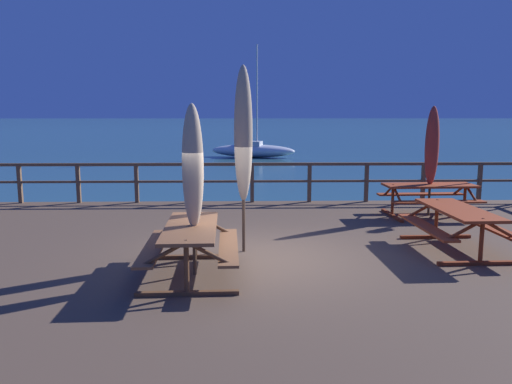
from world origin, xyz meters
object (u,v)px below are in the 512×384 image
object	(u,v)px
picnic_table_front_left	(429,193)
patio_umbrella_short_mid	(432,147)
sailboat_distant	(253,150)
patio_umbrella_tall_back_left	(193,168)
patio_umbrella_tall_front	(243,135)
picnic_table_back_right	(457,220)
picnic_table_mid_right	(191,239)

from	to	relation	value
picnic_table_front_left	patio_umbrella_short_mid	size ratio (longest dim) A/B	0.83
sailboat_distant	picnic_table_front_left	bearing A→B (deg)	-80.86
patio_umbrella_tall_back_left	patio_umbrella_tall_front	bearing A→B (deg)	59.71
patio_umbrella_tall_front	sailboat_distant	distance (m)	26.74
patio_umbrella_short_mid	sailboat_distant	world-z (taller)	sailboat_distant
patio_umbrella_tall_back_left	sailboat_distant	world-z (taller)	sailboat_distant
picnic_table_back_right	picnic_table_front_left	distance (m)	3.08
patio_umbrella_tall_front	patio_umbrella_tall_back_left	size ratio (longest dim) A/B	1.26
picnic_table_front_left	patio_umbrella_tall_front	distance (m)	5.53
picnic_table_back_right	patio_umbrella_short_mid	world-z (taller)	patio_umbrella_short_mid
sailboat_distant	picnic_table_mid_right	bearing A→B (deg)	-92.84
picnic_table_front_left	patio_umbrella_tall_front	size ratio (longest dim) A/B	0.67
patio_umbrella_tall_back_left	patio_umbrella_short_mid	size ratio (longest dim) A/B	0.99
patio_umbrella_short_mid	sailboat_distant	bearing A→B (deg)	99.23
patio_umbrella_tall_front	picnic_table_back_right	bearing A→B (deg)	-0.36
picnic_table_mid_right	patio_umbrella_tall_front	xyz separation A→B (m)	(0.79, 1.30, 1.49)
sailboat_distant	picnic_table_back_right	bearing A→B (deg)	-83.17
picnic_table_front_left	picnic_table_mid_right	bearing A→B (deg)	-140.41
patio_umbrella_tall_front	patio_umbrella_short_mid	bearing A→B (deg)	34.63
picnic_table_front_left	sailboat_distant	size ratio (longest dim) A/B	0.28
picnic_table_mid_right	picnic_table_front_left	bearing A→B (deg)	39.59
picnic_table_back_right	patio_umbrella_tall_back_left	distance (m)	4.83
picnic_table_mid_right	picnic_table_front_left	xyz separation A→B (m)	(5.19, 4.29, 0.00)
picnic_table_back_right	patio_umbrella_short_mid	xyz separation A→B (m)	(0.64, 3.09, 1.09)
picnic_table_mid_right	patio_umbrella_short_mid	bearing A→B (deg)	39.84
picnic_table_back_right	patio_umbrella_tall_back_left	xyz separation A→B (m)	(-4.54, -1.25, 1.07)
sailboat_distant	patio_umbrella_short_mid	bearing A→B (deg)	-80.77
patio_umbrella_tall_back_left	patio_umbrella_short_mid	xyz separation A→B (m)	(5.18, 4.33, 0.02)
patio_umbrella_short_mid	patio_umbrella_tall_front	bearing A→B (deg)	-145.37
patio_umbrella_tall_front	patio_umbrella_tall_back_left	bearing A→B (deg)	-120.29
picnic_table_mid_right	patio_umbrella_tall_back_left	bearing A→B (deg)	26.12
picnic_table_back_right	picnic_table_front_left	world-z (taller)	same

